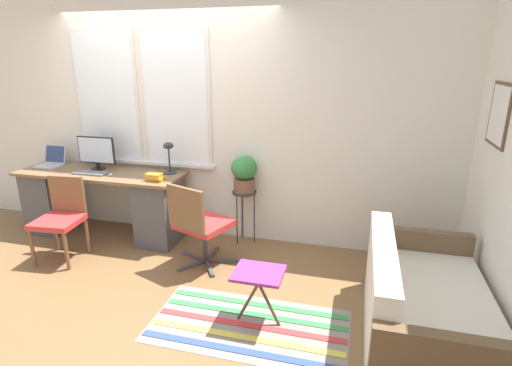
{
  "coord_description": "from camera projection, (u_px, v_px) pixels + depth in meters",
  "views": [
    {
      "loc": [
        2.1,
        -3.46,
        2.03
      ],
      "look_at": [
        1.14,
        0.15,
        0.84
      ],
      "focal_mm": 28.0,
      "sensor_mm": 36.0,
      "label": 1
    }
  ],
  "objects": [
    {
      "name": "potted_plant",
      "position": [
        244.0,
        173.0,
        4.35
      ],
      "size": [
        0.28,
        0.28,
        0.4
      ],
      "color": "brown",
      "rests_on": "plant_stand"
    },
    {
      "name": "ground_plane",
      "position": [
        150.0,
        253.0,
        4.31
      ],
      "size": [
        14.0,
        14.0,
        0.0
      ],
      "primitive_type": "plane",
      "color": "brown"
    },
    {
      "name": "wall_right_with_picture",
      "position": [
        501.0,
        147.0,
        3.13
      ],
      "size": [
        0.08,
        9.0,
        2.7
      ],
      "color": "white",
      "rests_on": "ground_plane"
    },
    {
      "name": "mouse",
      "position": [
        111.0,
        175.0,
        4.39
      ],
      "size": [
        0.03,
        0.06,
        0.03
      ],
      "color": "silver",
      "rests_on": "desk"
    },
    {
      "name": "folding_stool",
      "position": [
        259.0,
        277.0,
        3.07
      ],
      "size": [
        0.38,
        0.32,
        0.46
      ],
      "color": "#93337A",
      "rests_on": "ground_plane"
    },
    {
      "name": "plant_stand",
      "position": [
        244.0,
        197.0,
        4.43
      ],
      "size": [
        0.27,
        0.27,
        0.6
      ],
      "color": "#333338",
      "rests_on": "ground_plane"
    },
    {
      "name": "wall_back_with_window",
      "position": [
        169.0,
        118.0,
        4.53
      ],
      "size": [
        9.0,
        0.12,
        2.7
      ],
      "color": "white",
      "rests_on": "ground_plane"
    },
    {
      "name": "book_stack",
      "position": [
        155.0,
        177.0,
        4.21
      ],
      "size": [
        0.18,
        0.13,
        0.08
      ],
      "color": "orange",
      "rests_on": "desk"
    },
    {
      "name": "monitor",
      "position": [
        96.0,
        152.0,
        4.59
      ],
      "size": [
        0.46,
        0.16,
        0.38
      ],
      "color": "black",
      "rests_on": "desk"
    },
    {
      "name": "keyboard",
      "position": [
        91.0,
        173.0,
        4.47
      ],
      "size": [
        0.39,
        0.15,
        0.02
      ],
      "color": "slate",
      "rests_on": "desk"
    },
    {
      "name": "desk_chair_wooden",
      "position": [
        61.0,
        216.0,
        4.1
      ],
      "size": [
        0.47,
        0.48,
        0.84
      ],
      "rotation": [
        0.0,
        0.0,
        0.1
      ],
      "color": "brown",
      "rests_on": "ground_plane"
    },
    {
      "name": "office_chair_swivel",
      "position": [
        199.0,
        223.0,
        3.92
      ],
      "size": [
        0.63,
        0.65,
        0.88
      ],
      "rotation": [
        0.0,
        0.0,
        2.79
      ],
      "color": "#47474C",
      "rests_on": "ground_plane"
    },
    {
      "name": "floor_rug_striped",
      "position": [
        249.0,
        326.0,
        3.14
      ],
      "size": [
        1.55,
        0.79,
        0.01
      ],
      "color": "gray",
      "rests_on": "ground_plane"
    },
    {
      "name": "desk_lamp",
      "position": [
        169.0,
        152.0,
        4.42
      ],
      "size": [
        0.15,
        0.15,
        0.35
      ],
      "color": "#2D2D33",
      "rests_on": "desk"
    },
    {
      "name": "couch_loveseat",
      "position": [
        422.0,
        312.0,
        2.87
      ],
      "size": [
        0.84,
        1.5,
        0.76
      ],
      "rotation": [
        0.0,
        0.0,
        1.57
      ],
      "color": "white",
      "rests_on": "ground_plane"
    },
    {
      "name": "desk",
      "position": [
        104.0,
        202.0,
        4.65
      ],
      "size": [
        1.93,
        0.61,
        0.77
      ],
      "color": "brown",
      "rests_on": "ground_plane"
    },
    {
      "name": "laptop",
      "position": [
        51.0,
        162.0,
        4.78
      ],
      "size": [
        0.28,
        0.29,
        0.23
      ],
      "color": "#B7B7BC",
      "rests_on": "desk"
    }
  ]
}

